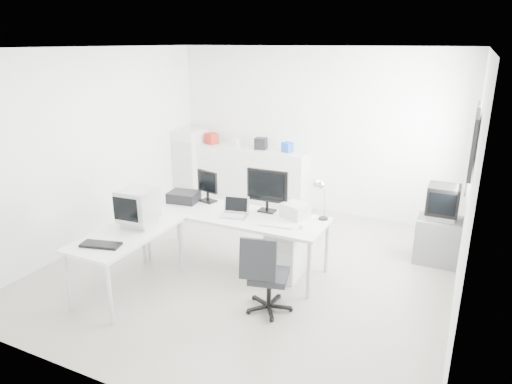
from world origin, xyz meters
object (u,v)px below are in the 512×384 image
at_px(laptop, 234,209).
at_px(office_chair, 269,272).
at_px(side_desk, 129,262).
at_px(lcd_monitor_small, 208,186).
at_px(sideboard, 251,177).
at_px(filing_cabinet, 190,164).
at_px(crt_monitor, 138,206).
at_px(crt_tv, 443,203).
at_px(drawer_pedestal, 285,254).
at_px(inkjet_printer, 184,197).
at_px(main_desk, 235,240).
at_px(laser_printer, 295,210).
at_px(tv_cabinet, 438,240).
at_px(lcd_monitor_large, 267,190).

height_order(laptop, office_chair, laptop).
relative_size(side_desk, lcd_monitor_small, 3.18).
height_order(sideboard, filing_cabinet, filing_cabinet).
bearing_deg(crt_monitor, crt_tv, 29.06).
distance_m(laptop, office_chair, 1.10).
bearing_deg(office_chair, crt_tv, 39.22).
relative_size(drawer_pedestal, inkjet_printer, 1.50).
bearing_deg(drawer_pedestal, main_desk, -175.91).
relative_size(inkjet_printer, filing_cabinet, 0.30).
distance_m(office_chair, sideboard, 3.50).
relative_size(drawer_pedestal, laser_printer, 1.93).
xyz_separation_m(side_desk, drawer_pedestal, (1.55, 1.15, -0.08)).
height_order(laser_printer, filing_cabinet, filing_cabinet).
xyz_separation_m(laser_printer, sideboard, (-1.63, 2.05, -0.31)).
bearing_deg(lcd_monitor_small, tv_cabinet, 34.03).
height_order(laser_printer, sideboard, sideboard).
distance_m(crt_monitor, tv_cabinet, 3.97).
bearing_deg(inkjet_printer, crt_tv, 11.94).
bearing_deg(tv_cabinet, inkjet_printer, -159.81).
xyz_separation_m(laptop, sideboard, (-0.93, 2.37, -0.32)).
bearing_deg(laser_printer, tv_cabinet, 51.53).
height_order(lcd_monitor_large, laser_printer, lcd_monitor_large).
distance_m(main_desk, office_chair, 1.14).
relative_size(inkjet_printer, tv_cabinet, 0.64).
bearing_deg(inkjet_printer, main_desk, -14.96).
height_order(laser_printer, crt_monitor, crt_monitor).
relative_size(office_chair, filing_cabinet, 0.70).
relative_size(side_desk, filing_cabinet, 1.06).
xyz_separation_m(crt_monitor, filing_cabinet, (-1.23, 2.98, -0.34)).
relative_size(crt_monitor, filing_cabinet, 0.38).
bearing_deg(sideboard, inkjet_printer, -89.17).
relative_size(main_desk, lcd_monitor_small, 5.44).
height_order(main_desk, filing_cabinet, filing_cabinet).
xyz_separation_m(main_desk, lcd_monitor_large, (0.35, 0.25, 0.67)).
bearing_deg(office_chair, side_desk, 177.64).
bearing_deg(tv_cabinet, lcd_monitor_small, -160.49).
height_order(laptop, filing_cabinet, filing_cabinet).
height_order(side_desk, laptop, laptop).
xyz_separation_m(office_chair, filing_cabinet, (-2.92, 2.90, 0.20)).
distance_m(drawer_pedestal, tv_cabinet, 2.12).
xyz_separation_m(lcd_monitor_small, crt_tv, (2.97, 1.05, -0.12)).
bearing_deg(lcd_monitor_large, filing_cabinet, 141.13).
relative_size(office_chair, crt_tv, 1.86).
xyz_separation_m(laptop, filing_cabinet, (-2.13, 2.23, -0.20)).
xyz_separation_m(side_desk, lcd_monitor_small, (0.30, 1.35, 0.60)).
bearing_deg(side_desk, laptop, 48.01).
bearing_deg(inkjet_printer, laptop, -20.78).
xyz_separation_m(crt_monitor, tv_cabinet, (3.27, 2.15, -0.69)).
height_order(main_desk, laser_printer, laser_printer).
xyz_separation_m(main_desk, drawer_pedestal, (0.70, 0.05, -0.08)).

